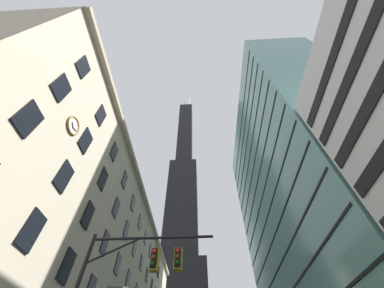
% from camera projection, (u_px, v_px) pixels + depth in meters
% --- Properties ---
extents(station_building, '(18.00, 61.73, 25.66)m').
position_uv_depth(station_building, '(70.00, 283.00, 30.53)').
color(station_building, '#BCAF93').
rests_on(station_building, ground).
extents(dark_skyscraper, '(23.17, 23.17, 194.71)m').
position_uv_depth(dark_skyscraper, '(182.00, 230.00, 108.01)').
color(dark_skyscraper, black).
rests_on(dark_skyscraper, ground).
extents(glass_office_midrise, '(14.55, 43.33, 58.55)m').
position_uv_depth(glass_office_midrise, '(297.00, 193.00, 44.04)').
color(glass_office_midrise, slate).
rests_on(glass_office_midrise, ground).
extents(traffic_signal_mast, '(6.53, 0.63, 7.38)m').
position_uv_depth(traffic_signal_mast, '(132.00, 279.00, 10.16)').
color(traffic_signal_mast, black).
rests_on(traffic_signal_mast, sidewalk_left).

